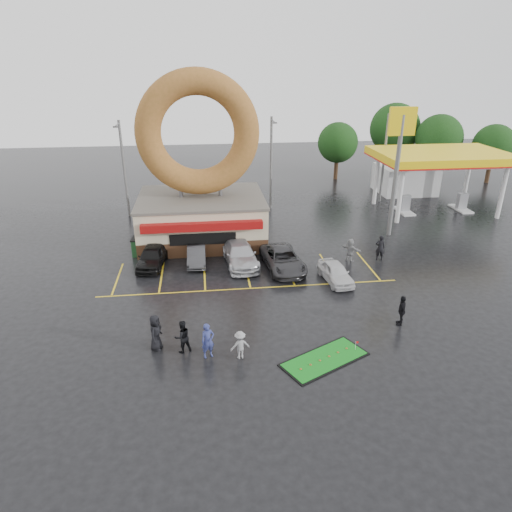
{
  "coord_description": "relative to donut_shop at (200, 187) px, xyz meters",
  "views": [
    {
      "loc": [
        -2.91,
        -23.35,
        13.97
      ],
      "look_at": [
        0.39,
        3.68,
        2.2
      ],
      "focal_mm": 32.0,
      "sensor_mm": 36.0,
      "label": 1
    }
  ],
  "objects": [
    {
      "name": "dumpster",
      "position": [
        -4.5,
        -2.89,
        -3.81
      ],
      "size": [
        1.88,
        1.32,
        1.3
      ],
      "primitive_type": "cube",
      "rotation": [
        0.0,
        0.0,
        -0.07
      ],
      "color": "#1C4A24",
      "rests_on": "ground"
    },
    {
      "name": "car_grey",
      "position": [
        5.64,
        -6.79,
        -3.72
      ],
      "size": [
        2.98,
        5.55,
        1.48
      ],
      "primitive_type": "imported",
      "rotation": [
        0.0,
        0.0,
        0.1
      ],
      "color": "#313033",
      "rests_on": "ground"
    },
    {
      "name": "streetlight_right",
      "position": [
        19.0,
        8.95,
        0.32
      ],
      "size": [
        0.4,
        2.21,
        9.0
      ],
      "color": "slate",
      "rests_on": "ground"
    },
    {
      "name": "gas_station",
      "position": [
        23.0,
        7.97,
        -0.77
      ],
      "size": [
        12.3,
        13.65,
        5.9
      ],
      "color": "silver",
      "rests_on": "ground"
    },
    {
      "name": "putting_green",
      "position": [
        5.85,
        -17.81,
        -4.43
      ],
      "size": [
        4.92,
        3.81,
        0.57
      ],
      "color": "black",
      "rests_on": "ground"
    },
    {
      "name": "car_black",
      "position": [
        -3.74,
        -5.12,
        -3.71
      ],
      "size": [
        2.36,
        4.61,
        1.5
      ],
      "primitive_type": "imported",
      "rotation": [
        0.0,
        0.0,
        -0.14
      ],
      "color": "black",
      "rests_on": "ground"
    },
    {
      "name": "tree_far_d",
      "position": [
        17.0,
        19.03,
        0.07
      ],
      "size": [
        4.9,
        4.9,
        7.0
      ],
      "color": "#332114",
      "rests_on": "ground"
    },
    {
      "name": "donut_shop",
      "position": [
        0.0,
        0.0,
        0.0
      ],
      "size": [
        10.2,
        8.7,
        13.5
      ],
      "color": "#472B19",
      "rests_on": "ground"
    },
    {
      "name": "person_hoodie",
      "position": [
        1.63,
        -17.11,
        -3.7
      ],
      "size": [
        1.09,
        0.77,
        1.53
      ],
      "primitive_type": "imported",
      "rotation": [
        0.0,
        0.0,
        3.36
      ],
      "color": "gray",
      "rests_on": "ground"
    },
    {
      "name": "streetlight_mid",
      "position": [
        7.0,
        7.95,
        0.32
      ],
      "size": [
        0.4,
        2.21,
        9.0
      ],
      "color": "slate",
      "rests_on": "ground"
    },
    {
      "name": "tree_far_a",
      "position": [
        29.0,
        17.03,
        0.72
      ],
      "size": [
        5.6,
        5.6,
        8.0
      ],
      "color": "#332114",
      "rests_on": "ground"
    },
    {
      "name": "person_walker_near",
      "position": [
        10.9,
        -5.98,
        -3.59
      ],
      "size": [
        1.45,
        1.58,
        1.76
      ],
      "primitive_type": "imported",
      "rotation": [
        0.0,
        0.0,
        2.27
      ],
      "color": "gray",
      "rests_on": "ground"
    },
    {
      "name": "streetlight_left",
      "position": [
        -7.0,
        6.95,
        0.32
      ],
      "size": [
        0.4,
        2.21,
        9.0
      ],
      "color": "slate",
      "rests_on": "ground"
    },
    {
      "name": "car_dgrey",
      "position": [
        -0.53,
        -4.97,
        -3.83
      ],
      "size": [
        1.35,
        3.83,
        1.26
      ],
      "primitive_type": "imported",
      "rotation": [
        0.0,
        0.0,
        -0.01
      ],
      "color": "#2F2F31",
      "rests_on": "ground"
    },
    {
      "name": "person_cameraman",
      "position": [
        11.02,
        -15.02,
        -3.56
      ],
      "size": [
        0.77,
        1.14,
        1.8
      ],
      "primitive_type": "imported",
      "rotation": [
        0.0,
        0.0,
        -1.91
      ],
      "color": "black",
      "rests_on": "ground"
    },
    {
      "name": "person_blackjkt",
      "position": [
        -1.26,
        -16.19,
        -3.57
      ],
      "size": [
        1.06,
        0.96,
        1.79
      ],
      "primitive_type": "imported",
      "rotation": [
        0.0,
        0.0,
        3.53
      ],
      "color": "black",
      "rests_on": "ground"
    },
    {
      "name": "tree_far_b",
      "position": [
        35.0,
        15.03,
        0.07
      ],
      "size": [
        4.9,
        4.9,
        7.0
      ],
      "color": "#332114",
      "rests_on": "ground"
    },
    {
      "name": "person_blue",
      "position": [
        0.03,
        -16.8,
        -3.52
      ],
      "size": [
        0.8,
        0.66,
        1.89
      ],
      "primitive_type": "imported",
      "rotation": [
        0.0,
        0.0,
        0.35
      ],
      "color": "navy",
      "rests_on": "ground"
    },
    {
      "name": "car_silver",
      "position": [
        2.67,
        -5.56,
        -3.68
      ],
      "size": [
        2.66,
        5.55,
        1.56
      ],
      "primitive_type": "imported",
      "rotation": [
        0.0,
        0.0,
        0.09
      ],
      "color": "#B6B7BC",
      "rests_on": "ground"
    },
    {
      "name": "car_white",
      "position": [
        8.86,
        -9.2,
        -3.82
      ],
      "size": [
        1.97,
        3.96,
        1.3
      ],
      "primitive_type": "imported",
      "rotation": [
        0.0,
        0.0,
        0.12
      ],
      "color": "silver",
      "rests_on": "ground"
    },
    {
      "name": "person_walker_far",
      "position": [
        13.18,
        -6.07,
        -3.48
      ],
      "size": [
        0.8,
        0.6,
        1.97
      ],
      "primitive_type": "imported",
      "rotation": [
        0.0,
        0.0,
        2.95
      ],
      "color": "black",
      "rests_on": "ground"
    },
    {
      "name": "ground",
      "position": [
        3.0,
        -12.97,
        -4.46
      ],
      "size": [
        120.0,
        120.0,
        0.0
      ],
      "primitive_type": "plane",
      "color": "black",
      "rests_on": "ground"
    },
    {
      "name": "shell_sign",
      "position": [
        16.0,
        -0.97,
        2.91
      ],
      "size": [
        2.2,
        0.36,
        10.6
      ],
      "color": "slate",
      "rests_on": "ground"
    },
    {
      "name": "tree_far_c",
      "position": [
        25.0,
        21.03,
        1.37
      ],
      "size": [
        6.3,
        6.3,
        9.0
      ],
      "color": "#332114",
      "rests_on": "ground"
    },
    {
      "name": "person_bystander",
      "position": [
        -2.64,
        -15.78,
        -3.48
      ],
      "size": [
        0.87,
        1.1,
        1.97
      ],
      "primitive_type": "imported",
      "rotation": [
        0.0,
        0.0,
        1.28
      ],
      "color": "black",
      "rests_on": "ground"
    }
  ]
}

